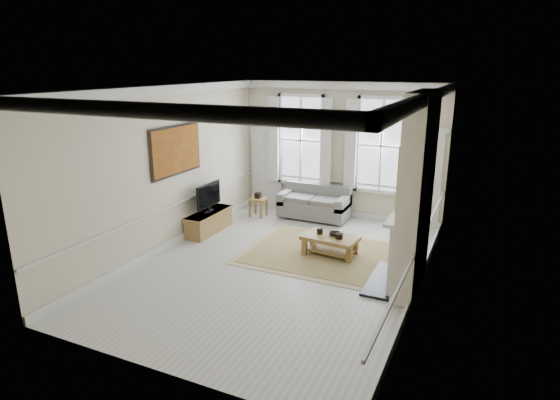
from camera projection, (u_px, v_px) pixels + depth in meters
The scene contains 23 objects.
floor at pixel (280, 266), 9.12m from camera, with size 7.20×7.20×0.00m, color #B7B5AD.
ceiling at pixel (280, 87), 8.17m from camera, with size 7.20×7.20×0.00m, color white.
back_wall at pixel (340, 151), 11.78m from camera, with size 5.20×5.20×0.00m, color beige.
left_wall at pixel (167, 169), 9.69m from camera, with size 7.20×7.20×0.00m, color beige.
right_wall at pixel (425, 198), 7.60m from camera, with size 7.20×7.20×0.00m, color beige.
window_left at pixel (301, 140), 12.11m from camera, with size 1.26×0.20×2.20m, color #B2BCC6, non-canonical shape.
window_right at pixel (382, 146), 11.26m from camera, with size 1.26×0.20×2.20m, color #B2BCC6, non-canonical shape.
door_left at pixel (267, 165), 12.73m from camera, with size 0.90×0.08×2.30m, color silver.
door_right at pixel (422, 180), 11.07m from camera, with size 0.90×0.08×2.30m, color silver.
painting at pixel (176, 150), 9.84m from camera, with size 0.05×1.66×1.06m, color #9D601B.
chimney_breast at pixel (416, 194), 7.84m from camera, with size 0.35×1.70×3.38m, color beige.
hearth at pixel (385, 280), 8.48m from camera, with size 0.55×1.50×0.05m, color black.
fireplace at pixel (399, 245), 8.20m from camera, with size 0.21×1.45×1.33m.
mirror at pixel (405, 172), 7.83m from camera, with size 0.06×1.26×1.06m, color gold.
sofa at pixel (315, 205), 11.92m from camera, with size 1.74×0.85×0.83m.
side_table at pixel (258, 202), 12.02m from camera, with size 0.48×0.48×0.49m.
rug at pixel (330, 255), 9.65m from camera, with size 3.50×2.60×0.02m, color tan.
coffee_table at pixel (330, 240), 9.56m from camera, with size 1.16×0.75×0.41m.
ceramic_pot_a at pixel (320, 231), 9.66m from camera, with size 0.13×0.13×0.13m, color black.
ceramic_pot_b at pixel (339, 236), 9.40m from camera, with size 0.15×0.15×0.11m, color black.
bowl at pixel (334, 234), 9.59m from camera, with size 0.24×0.24×0.06m, color black.
tv_stand at pixel (209, 222), 10.93m from camera, with size 0.44×1.38×0.49m, color brown.
tv at pixel (209, 196), 10.74m from camera, with size 0.08×0.90×0.68m.
Camera 1 is at (3.52, -7.62, 3.78)m, focal length 30.00 mm.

